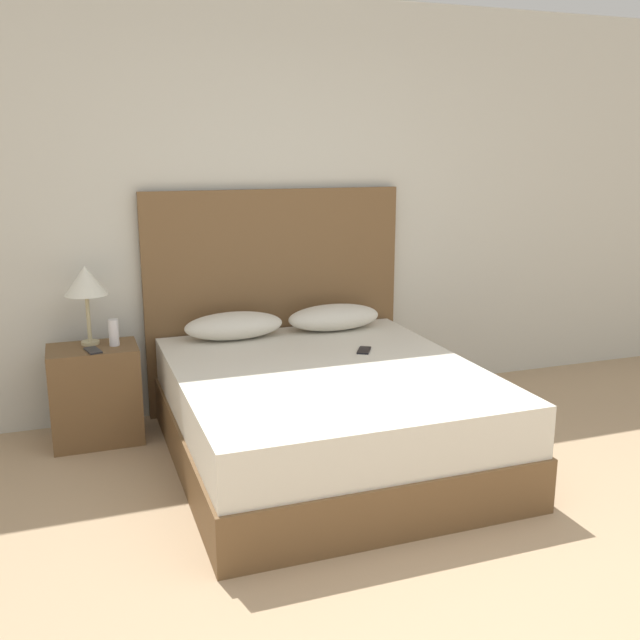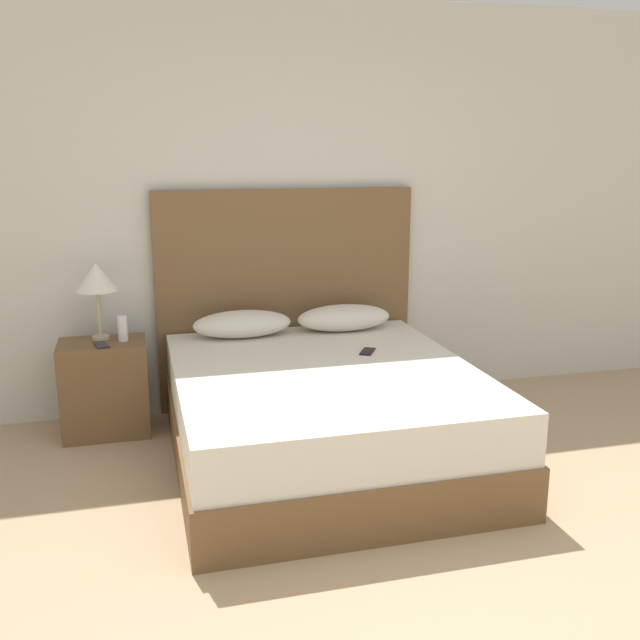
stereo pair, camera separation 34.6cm
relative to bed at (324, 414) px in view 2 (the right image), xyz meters
The scene contains 10 objects.
wall_back 1.52m from the bed, 83.98° to the left, with size 10.00×0.06×2.70m.
bed is the anchor object (origin of this frame).
headboard 1.10m from the bed, 90.00° to the left, with size 1.76×0.05×1.48m.
pillow_left 0.92m from the bed, 113.91° to the left, with size 0.64×0.30×0.17m.
pillow_right 0.92m from the bed, 66.09° to the left, with size 0.64×0.30×0.17m.
phone_on_bed 0.49m from the bed, 34.55° to the left, with size 0.14×0.16×0.01m.
nightstand 1.42m from the bed, 149.12° to the left, with size 0.52×0.36×0.59m.
table_lamp 1.62m from the bed, 146.79° to the left, with size 0.25×0.25×0.48m.
phone_on_nightstand 1.41m from the bed, 152.31° to the left, with size 0.10×0.16×0.01m.
toiletry_bottle 1.36m from the bed, 146.43° to the left, with size 0.06×0.06×0.16m.
Camera 2 is at (-1.10, -1.93, 1.75)m, focal length 40.00 mm.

